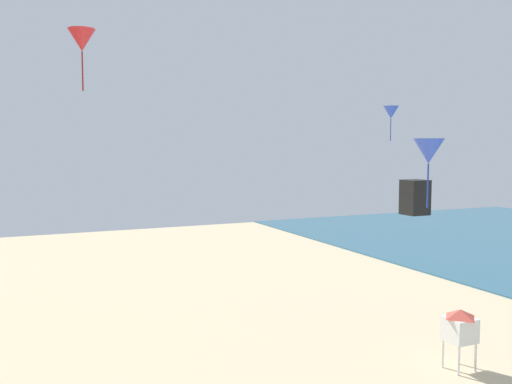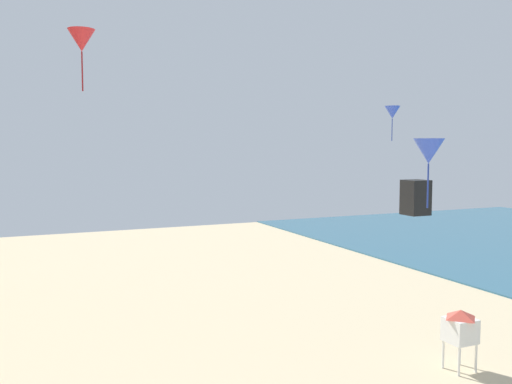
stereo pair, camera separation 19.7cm
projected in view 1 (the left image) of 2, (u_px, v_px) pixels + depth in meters
lifeguard_stand at (460, 326)px, 23.33m from camera, size 1.10×1.10×2.55m
kite_black_box at (415, 197)px, 25.24m from camera, size 0.99×0.99×1.56m
kite_blue_delta at (391, 112)px, 30.54m from camera, size 0.83×0.83×1.88m
kite_red_delta at (82, 40)px, 20.15m from camera, size 0.96×0.96×2.19m
kite_blue_delta_2 at (429, 151)px, 22.19m from camera, size 1.20×1.20×2.73m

